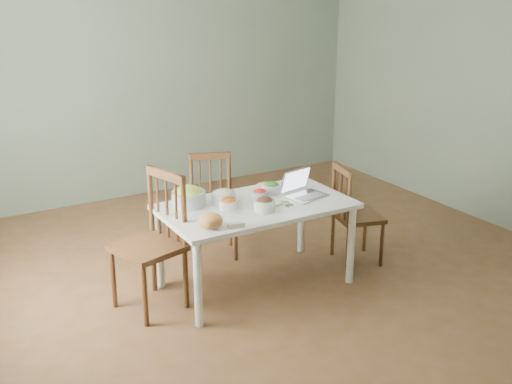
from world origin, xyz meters
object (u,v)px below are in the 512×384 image
chair_left (147,244)px  laptop (308,185)px  chair_right (358,214)px  bowl_squash (189,196)px  dining_table (256,245)px  bread_boule (211,221)px  chair_far (213,207)px

chair_left → laptop: chair_left is taller
chair_right → bowl_squash: 1.52m
bowl_squash → laptop: 0.96m
laptop → dining_table: bearing=160.0°
bread_boule → bowl_squash: (0.06, 0.50, 0.02)m
bread_boule → laptop: (0.97, 0.20, 0.05)m
dining_table → chair_far: bearing=92.7°
dining_table → chair_far: 0.70m
dining_table → chair_far: chair_far is taller
bowl_squash → dining_table: bearing=-27.0°
chair_left → bread_boule: bearing=30.5°
dining_table → laptop: (0.44, -0.07, 0.45)m
bowl_squash → laptop: laptop is taller
chair_left → bowl_squash: 0.51m
dining_table → chair_left: (-0.88, 0.07, 0.17)m
chair_right → bread_boule: size_ratio=5.07×
chair_right → laptop: 0.66m
dining_table → chair_left: bearing=175.2°
chair_right → laptop: (-0.55, -0.01, 0.36)m
chair_far → bowl_squash: (-0.43, -0.46, 0.32)m
laptop → chair_far: bearing=110.4°
laptop → bread_boule: bearing=-179.8°
chair_right → laptop: laptop is taller
chair_far → chair_right: bearing=-16.6°
dining_table → bowl_squash: bearing=153.0°
chair_left → bread_boule: chair_left is taller
chair_left → chair_right: 1.88m
chair_far → bread_boule: chair_far is taller
chair_far → bread_boule: (-0.49, -0.96, 0.30)m
chair_left → dining_table: bearing=69.4°
chair_far → chair_left: size_ratio=0.87×
dining_table → chair_right: chair_right is taller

